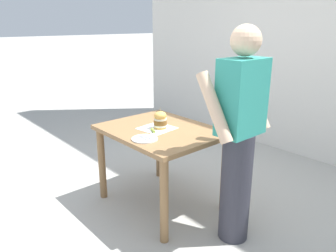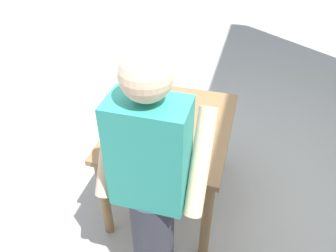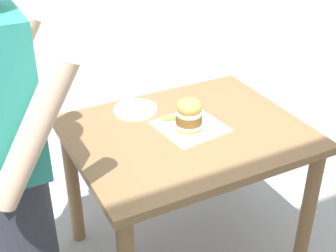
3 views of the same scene
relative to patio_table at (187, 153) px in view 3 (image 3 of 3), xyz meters
The scene contains 7 objects.
ground_plane 0.64m from the patio_table, ahead, with size 80.00×80.00×0.00m, color #ADAAA3.
patio_table is the anchor object (origin of this frame).
serving_paper 0.13m from the patio_table, 50.86° to the right, with size 0.29×0.29×0.00m, color white.
sandwich 0.21m from the patio_table, 61.05° to the right, with size 0.12×0.12×0.19m.
pickle_spear 0.19m from the patio_table, 13.84° to the left, with size 0.02×0.02×0.08m, color #8EA83D.
side_plate_with_forks 0.34m from the patio_table, 24.93° to the left, with size 0.22×0.22×0.02m.
diner_across_table 0.84m from the patio_table, 97.41° to the left, with size 0.55×0.35×1.69m.
Camera 3 is at (-1.61, 0.93, 1.87)m, focal length 50.00 mm.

